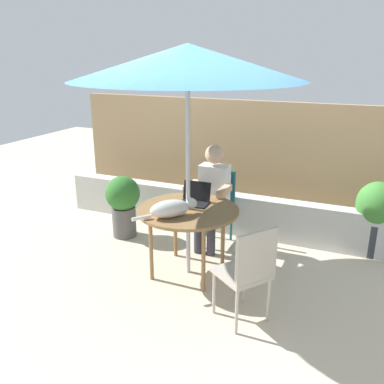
# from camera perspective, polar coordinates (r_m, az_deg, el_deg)

# --- Properties ---
(ground_plane) EXTENTS (14.00, 14.00, 0.00)m
(ground_plane) POSITION_cam_1_polar(r_m,az_deg,el_deg) (4.52, -0.51, -10.94)
(ground_plane) COLOR beige
(fence_back) EXTENTS (5.14, 0.08, 1.62)m
(fence_back) POSITION_cam_1_polar(r_m,az_deg,el_deg) (5.98, 7.20, 4.74)
(fence_back) COLOR tan
(fence_back) RESTS_ON ground
(planter_wall_low) EXTENTS (4.63, 0.20, 0.52)m
(planter_wall_low) POSITION_cam_1_polar(r_m,az_deg,el_deg) (5.41, 4.55, -2.78)
(planter_wall_low) COLOR beige
(planter_wall_low) RESTS_ON ground
(patio_table) EXTENTS (1.04, 1.04, 0.72)m
(patio_table) POSITION_cam_1_polar(r_m,az_deg,el_deg) (4.23, -0.54, -3.07)
(patio_table) COLOR olive
(patio_table) RESTS_ON ground
(patio_umbrella) EXTENTS (2.19, 2.19, 2.32)m
(patio_umbrella) POSITION_cam_1_polar(r_m,az_deg,el_deg) (3.93, -0.60, 17.46)
(patio_umbrella) COLOR #B7B7BC
(patio_umbrella) RESTS_ON ground
(chair_occupied) EXTENTS (0.40, 0.40, 0.90)m
(chair_occupied) POSITION_cam_1_polar(r_m,az_deg,el_deg) (5.02, 3.40, -1.22)
(chair_occupied) COLOR #1E606B
(chair_occupied) RESTS_ON ground
(chair_empty) EXTENTS (0.56, 0.56, 0.90)m
(chair_empty) POSITION_cam_1_polar(r_m,az_deg,el_deg) (3.53, 7.80, -10.38)
(chair_empty) COLOR #B2A899
(chair_empty) RESTS_ON ground
(person_seated) EXTENTS (0.48, 0.48, 1.24)m
(person_seated) POSITION_cam_1_polar(r_m,az_deg,el_deg) (4.83, 2.80, 0.09)
(person_seated) COLOR white
(person_seated) RESTS_ON ground
(laptop) EXTENTS (0.31, 0.26, 0.21)m
(laptop) POSITION_cam_1_polar(r_m,az_deg,el_deg) (4.36, 0.45, -0.69)
(laptop) COLOR black
(laptop) RESTS_ON patio_table
(cat) EXTENTS (0.50, 0.49, 0.17)m
(cat) POSITION_cam_1_polar(r_m,az_deg,el_deg) (3.99, -2.75, -2.29)
(cat) COLOR silver
(cat) RESTS_ON patio_table
(potted_plant_near_fence) EXTENTS (0.47, 0.47, 0.87)m
(potted_plant_near_fence) POSITION_cam_1_polar(r_m,az_deg,el_deg) (5.15, 24.07, -2.77)
(potted_plant_near_fence) COLOR #33383D
(potted_plant_near_fence) RESTS_ON ground
(potted_plant_by_chair) EXTENTS (0.43, 0.43, 0.79)m
(potted_plant_by_chair) POSITION_cam_1_polar(r_m,az_deg,el_deg) (5.25, -9.49, -1.35)
(potted_plant_by_chair) COLOR #595654
(potted_plant_by_chair) RESTS_ON ground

